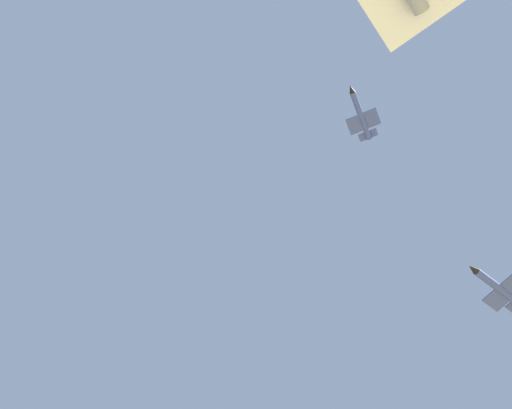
% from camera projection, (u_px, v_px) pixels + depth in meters
% --- Properties ---
extents(chase_jet_left_wing, '(15.29, 8.90, 4.00)m').
position_uv_depth(chase_jet_left_wing, '(499.00, 288.00, 108.46)').
color(chase_jet_left_wing, '#38478C').
extents(chase_jet_right_wing, '(15.32, 8.78, 4.00)m').
position_uv_depth(chase_jet_right_wing, '(361.00, 116.00, 139.58)').
color(chase_jet_right_wing, '#38478C').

